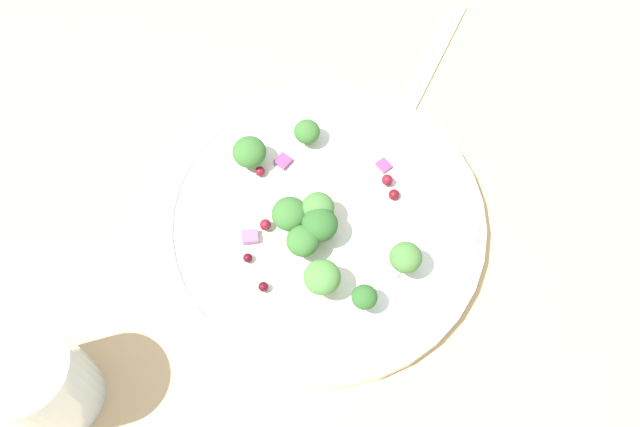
{
  "coord_description": "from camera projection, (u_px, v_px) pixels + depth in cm",
  "views": [
    {
      "loc": [
        -24.64,
        -14.28,
        61.27
      ],
      "look_at": [
        -0.04,
        -2.1,
        2.7
      ],
      "focal_mm": 43.99,
      "sensor_mm": 36.0,
      "label": 1
    }
  ],
  "objects": [
    {
      "name": "broccoli_floret_2",
      "position": [
        249.0,
        152.0,
        0.67
      ],
      "size": [
        2.91,
        2.91,
        2.95
      ],
      "color": "#8EB77A",
      "rests_on": "plate"
    },
    {
      "name": "fork",
      "position": [
        420.0,
        86.0,
        0.73
      ],
      "size": [
        18.62,
        2.45,
        0.5
      ],
      "color": "silver",
      "rests_on": "ground_plane"
    },
    {
      "name": "broccoli_floret_5",
      "position": [
        307.0,
        132.0,
        0.68
      ],
      "size": [
        2.29,
        2.29,
        2.32
      ],
      "color": "#ADD18E",
      "rests_on": "plate"
    },
    {
      "name": "onion_bit_2",
      "position": [
        283.0,
        161.0,
        0.68
      ],
      "size": [
        1.45,
        1.41,
        0.45
      ],
      "primitive_type": "cube",
      "rotation": [
        0.0,
        0.0,
        1.36
      ],
      "color": "#843D75",
      "rests_on": "plate"
    },
    {
      "name": "broccoli_floret_6",
      "position": [
        303.0,
        241.0,
        0.63
      ],
      "size": [
        2.68,
        2.68,
        2.71
      ],
      "color": "#ADD18E",
      "rests_on": "plate"
    },
    {
      "name": "cranberry_5",
      "position": [
        394.0,
        195.0,
        0.67
      ],
      "size": [
        0.97,
        0.97,
        0.97
      ],
      "primitive_type": "sphere",
      "color": "maroon",
      "rests_on": "plate"
    },
    {
      "name": "onion_bit_1",
      "position": [
        306.0,
        214.0,
        0.66
      ],
      "size": [
        1.4,
        1.39,
        0.4
      ],
      "primitive_type": "cube",
      "rotation": [
        0.0,
        0.0,
        2.8
      ],
      "color": "#843D75",
      "rests_on": "plate"
    },
    {
      "name": "broccoli_floret_3",
      "position": [
        406.0,
        258.0,
        0.62
      ],
      "size": [
        2.64,
        2.64,
        2.67
      ],
      "color": "#9EC684",
      "rests_on": "plate"
    },
    {
      "name": "onion_bit_3",
      "position": [
        384.0,
        166.0,
        0.68
      ],
      "size": [
        1.41,
        1.5,
        0.42
      ],
      "primitive_type": "cube",
      "rotation": [
        0.0,
        0.0,
        2.68
      ],
      "color": "#843D75",
      "rests_on": "plate"
    },
    {
      "name": "broccoli_floret_0",
      "position": [
        322.0,
        278.0,
        0.61
      ],
      "size": [
        2.95,
        2.95,
        2.99
      ],
      "color": "#8EB77A",
      "rests_on": "plate"
    },
    {
      "name": "plate",
      "position": [
        320.0,
        223.0,
        0.66
      ],
      "size": [
        28.06,
        28.06,
        1.7
      ],
      "color": "white",
      "rests_on": "ground_plane"
    },
    {
      "name": "water_glass",
      "position": [
        39.0,
        381.0,
        0.57
      ],
      "size": [
        7.29,
        7.29,
        9.72
      ],
      "primitive_type": "cylinder",
      "color": "silver",
      "rests_on": "ground_plane"
    },
    {
      "name": "broccoli_floret_8",
      "position": [
        320.0,
        205.0,
        0.64
      ],
      "size": [
        2.71,
        2.71,
        2.75
      ],
      "color": "#ADD18E",
      "rests_on": "plate"
    },
    {
      "name": "broccoli_floret_1",
      "position": [
        320.0,
        225.0,
        0.63
      ],
      "size": [
        2.97,
        2.97,
        3.0
      ],
      "color": "#ADD18E",
      "rests_on": "plate"
    },
    {
      "name": "broccoli_floret_4",
      "position": [
        364.0,
        297.0,
        0.61
      ],
      "size": [
        2.07,
        2.07,
        2.09
      ],
      "color": "#9EC684",
      "rests_on": "plate"
    },
    {
      "name": "cranberry_2",
      "position": [
        265.0,
        225.0,
        0.65
      ],
      "size": [
        0.97,
        0.97,
        0.97
      ],
      "primitive_type": "sphere",
      "color": "maroon",
      "rests_on": "plate"
    },
    {
      "name": "onion_bit_0",
      "position": [
        250.0,
        236.0,
        0.65
      ],
      "size": [
        1.71,
        1.76,
        0.47
      ],
      "primitive_type": "cube",
      "rotation": [
        0.0,
        0.0,
        0.6
      ],
      "color": "#A35B93",
      "rests_on": "plate"
    },
    {
      "name": "cranberry_3",
      "position": [
        387.0,
        180.0,
        0.67
      ],
      "size": [
        0.99,
        0.99,
        0.99
      ],
      "primitive_type": "sphere",
      "color": "maroon",
      "rests_on": "plate"
    },
    {
      "name": "cranberry_4",
      "position": [
        263.0,
        287.0,
        0.63
      ],
      "size": [
        0.83,
        0.83,
        0.83
      ],
      "primitive_type": "sphere",
      "color": "#4C0A14",
      "rests_on": "plate"
    },
    {
      "name": "broccoli_floret_7",
      "position": [
        292.0,
        216.0,
        0.64
      ],
      "size": [
        2.99,
        2.99,
        3.03
      ],
      "color": "#8EB77A",
      "rests_on": "plate"
    },
    {
      "name": "cranberry_1",
      "position": [
        248.0,
        258.0,
        0.64
      ],
      "size": [
        0.78,
        0.78,
        0.78
      ],
      "primitive_type": "sphere",
      "color": "#4C0A14",
      "rests_on": "plate"
    },
    {
      "name": "ground_plane",
      "position": [
        299.0,
        221.0,
        0.68
      ],
      "size": [
        180.0,
        180.0,
        2.0
      ],
      "primitive_type": "cube",
      "color": "tan"
    },
    {
      "name": "dressing_pool",
      "position": [
        320.0,
        221.0,
        0.66
      ],
      "size": [
        16.28,
        16.28,
        0.2
      ],
      "primitive_type": "cylinder",
      "color": "white",
      "rests_on": "plate"
    },
    {
      "name": "cranberry_0",
      "position": [
        260.0,
        171.0,
        0.67
      ],
      "size": [
        0.87,
        0.87,
        0.87
      ],
      "primitive_type": "sphere",
      "color": "maroon",
      "rests_on": "plate"
    }
  ]
}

